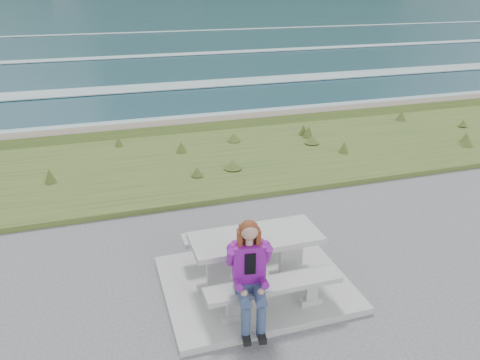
{
  "coord_description": "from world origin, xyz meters",
  "views": [
    {
      "loc": [
        -1.89,
        -5.27,
        4.11
      ],
      "look_at": [
        0.15,
        1.2,
        1.17
      ],
      "focal_mm": 35.0,
      "sensor_mm": 36.0,
      "label": 1
    }
  ],
  "objects_px": {
    "bench_seaward": "(241,236)",
    "seated_woman": "(250,290)",
    "bench_landward": "(274,289)",
    "picnic_table": "(256,246)"
  },
  "relations": [
    {
      "from": "bench_landward",
      "to": "seated_woman",
      "type": "relative_size",
      "value": 1.3
    },
    {
      "from": "bench_landward",
      "to": "seated_woman",
      "type": "xyz_separation_m",
      "value": [
        -0.36,
        -0.13,
        0.16
      ]
    },
    {
      "from": "picnic_table",
      "to": "bench_landward",
      "type": "relative_size",
      "value": 1.0
    },
    {
      "from": "bench_seaward",
      "to": "seated_woman",
      "type": "relative_size",
      "value": 1.3
    },
    {
      "from": "picnic_table",
      "to": "seated_woman",
      "type": "relative_size",
      "value": 1.3
    },
    {
      "from": "seated_woman",
      "to": "bench_seaward",
      "type": "bearing_deg",
      "value": 86.46
    },
    {
      "from": "picnic_table",
      "to": "seated_woman",
      "type": "distance_m",
      "value": 0.91
    },
    {
      "from": "picnic_table",
      "to": "bench_seaward",
      "type": "relative_size",
      "value": 1.0
    },
    {
      "from": "picnic_table",
      "to": "seated_woman",
      "type": "height_order",
      "value": "seated_woman"
    },
    {
      "from": "bench_seaward",
      "to": "seated_woman",
      "type": "xyz_separation_m",
      "value": [
        -0.36,
        -1.53,
        0.16
      ]
    }
  ]
}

